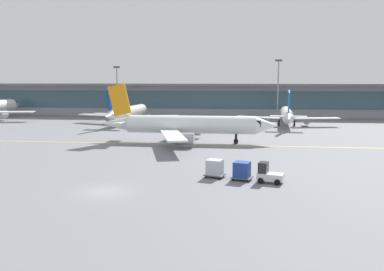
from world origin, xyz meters
name	(u,v)px	position (x,y,z in m)	size (l,w,h in m)	color
ground_plane	(105,192)	(0.00, 0.00, 0.00)	(400.00, 400.00, 0.00)	slate
taxiway_centreline_stripe	(190,144)	(4.69, 28.61, 0.00)	(110.00, 0.36, 0.01)	yellow
terminal_concourse	(195,99)	(0.00, 82.80, 4.92)	(197.88, 11.00, 9.60)	#8C939E
gate_airplane_1	(128,112)	(-13.93, 59.07, 2.73)	(25.45, 27.47, 9.09)	silver
gate_airplane_2	(287,115)	(23.96, 58.89, 2.55)	(23.80, 25.70, 8.51)	white
taxiing_regional_jet	(189,125)	(4.30, 30.61, 3.00)	(30.10, 28.07, 9.99)	white
baggage_tug	(268,174)	(15.60, 5.09, 0.89)	(2.89, 2.21, 2.10)	silver
cargo_dolly_lead	(242,170)	(12.91, 5.89, 1.05)	(2.47, 2.13, 1.94)	#595B60
cargo_dolly_trailing	(215,168)	(10.01, 6.75, 1.05)	(2.47, 2.13, 1.94)	#595B60
apron_light_mast_1	(117,90)	(-20.86, 73.02, 7.87)	(1.80, 0.36, 14.37)	gray
apron_light_mast_2	(278,87)	(23.25, 73.39, 8.68)	(1.80, 0.36, 15.96)	gray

